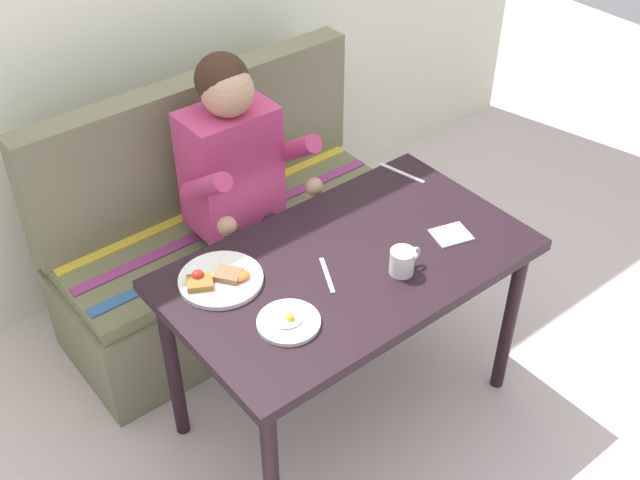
{
  "coord_description": "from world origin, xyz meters",
  "views": [
    {
      "loc": [
        -1.29,
        -1.46,
        2.37
      ],
      "look_at": [
        0.0,
        0.15,
        0.72
      ],
      "focal_mm": 44.0,
      "sensor_mm": 36.0,
      "label": 1
    }
  ],
  "objects_px": {
    "table": "(348,279)",
    "knife": "(402,173)",
    "person": "(242,180)",
    "coffee_mug": "(403,261)",
    "couch": "(228,241)",
    "fork": "(327,275)",
    "napkin": "(451,235)",
    "plate_eggs": "(289,322)",
    "plate_breakfast": "(220,279)"
  },
  "relations": [
    {
      "from": "table",
      "to": "knife",
      "type": "relative_size",
      "value": 6.0
    },
    {
      "from": "person",
      "to": "coffee_mug",
      "type": "xyz_separation_m",
      "value": [
        0.11,
        -0.74,
        0.03
      ]
    },
    {
      "from": "couch",
      "to": "fork",
      "type": "bearing_deg",
      "value": -97.61
    },
    {
      "from": "couch",
      "to": "coffee_mug",
      "type": "relative_size",
      "value": 12.2
    },
    {
      "from": "table",
      "to": "couch",
      "type": "distance_m",
      "value": 0.83
    },
    {
      "from": "napkin",
      "to": "knife",
      "type": "bearing_deg",
      "value": 71.27
    },
    {
      "from": "table",
      "to": "knife",
      "type": "height_order",
      "value": "knife"
    },
    {
      "from": "coffee_mug",
      "to": "knife",
      "type": "relative_size",
      "value": 0.59
    },
    {
      "from": "person",
      "to": "plate_eggs",
      "type": "bearing_deg",
      "value": -113.85
    },
    {
      "from": "napkin",
      "to": "table",
      "type": "bearing_deg",
      "value": 161.59
    },
    {
      "from": "plate_breakfast",
      "to": "napkin",
      "type": "height_order",
      "value": "plate_breakfast"
    },
    {
      "from": "plate_breakfast",
      "to": "knife",
      "type": "xyz_separation_m",
      "value": [
        0.87,
        0.09,
        -0.01
      ]
    },
    {
      "from": "person",
      "to": "fork",
      "type": "relative_size",
      "value": 7.13
    },
    {
      "from": "coffee_mug",
      "to": "knife",
      "type": "bearing_deg",
      "value": 46.68
    },
    {
      "from": "coffee_mug",
      "to": "fork",
      "type": "distance_m",
      "value": 0.24
    },
    {
      "from": "knife",
      "to": "plate_breakfast",
      "type": "bearing_deg",
      "value": 173.73
    },
    {
      "from": "couch",
      "to": "plate_breakfast",
      "type": "relative_size",
      "value": 5.36
    },
    {
      "from": "plate_eggs",
      "to": "coffee_mug",
      "type": "relative_size",
      "value": 1.62
    },
    {
      "from": "fork",
      "to": "knife",
      "type": "relative_size",
      "value": 0.85
    },
    {
      "from": "person",
      "to": "knife",
      "type": "relative_size",
      "value": 6.06
    },
    {
      "from": "table",
      "to": "person",
      "type": "height_order",
      "value": "person"
    },
    {
      "from": "table",
      "to": "plate_breakfast",
      "type": "bearing_deg",
      "value": 156.04
    },
    {
      "from": "fork",
      "to": "knife",
      "type": "bearing_deg",
      "value": 51.67
    },
    {
      "from": "napkin",
      "to": "fork",
      "type": "xyz_separation_m",
      "value": [
        -0.46,
        0.1,
        -0.0
      ]
    },
    {
      "from": "napkin",
      "to": "fork",
      "type": "height_order",
      "value": "napkin"
    },
    {
      "from": "couch",
      "to": "coffee_mug",
      "type": "bearing_deg",
      "value": -84.04
    },
    {
      "from": "coffee_mug",
      "to": "couch",
      "type": "bearing_deg",
      "value": 95.96
    },
    {
      "from": "plate_breakfast",
      "to": "table",
      "type": "bearing_deg",
      "value": -23.96
    },
    {
      "from": "table",
      "to": "person",
      "type": "xyz_separation_m",
      "value": [
        -0.02,
        0.59,
        0.09
      ]
    },
    {
      "from": "napkin",
      "to": "person",
      "type": "bearing_deg",
      "value": 117.78
    },
    {
      "from": "couch",
      "to": "napkin",
      "type": "bearing_deg",
      "value": -68.14
    },
    {
      "from": "napkin",
      "to": "knife",
      "type": "distance_m",
      "value": 0.4
    },
    {
      "from": "couch",
      "to": "knife",
      "type": "xyz_separation_m",
      "value": [
        0.48,
        -0.5,
        0.4
      ]
    },
    {
      "from": "plate_eggs",
      "to": "knife",
      "type": "height_order",
      "value": "plate_eggs"
    },
    {
      "from": "coffee_mug",
      "to": "napkin",
      "type": "bearing_deg",
      "value": 6.98
    },
    {
      "from": "coffee_mug",
      "to": "fork",
      "type": "relative_size",
      "value": 0.69
    },
    {
      "from": "napkin",
      "to": "knife",
      "type": "height_order",
      "value": "napkin"
    },
    {
      "from": "couch",
      "to": "napkin",
      "type": "relative_size",
      "value": 11.69
    },
    {
      "from": "table",
      "to": "plate_eggs",
      "type": "distance_m",
      "value": 0.36
    },
    {
      "from": "coffee_mug",
      "to": "knife",
      "type": "height_order",
      "value": "coffee_mug"
    },
    {
      "from": "table",
      "to": "knife",
      "type": "bearing_deg",
      "value": 28.4
    },
    {
      "from": "table",
      "to": "plate_eggs",
      "type": "xyz_separation_m",
      "value": [
        -0.33,
        -0.11,
        0.09
      ]
    },
    {
      "from": "table",
      "to": "knife",
      "type": "distance_m",
      "value": 0.55
    },
    {
      "from": "table",
      "to": "plate_eggs",
      "type": "height_order",
      "value": "plate_eggs"
    },
    {
      "from": "plate_breakfast",
      "to": "fork",
      "type": "distance_m",
      "value": 0.34
    },
    {
      "from": "table",
      "to": "napkin",
      "type": "height_order",
      "value": "napkin"
    },
    {
      "from": "couch",
      "to": "fork",
      "type": "xyz_separation_m",
      "value": [
        -0.1,
        -0.78,
        0.4
      ]
    },
    {
      "from": "table",
      "to": "napkin",
      "type": "xyz_separation_m",
      "value": [
        0.35,
        -0.12,
        0.09
      ]
    },
    {
      "from": "plate_breakfast",
      "to": "person",
      "type": "bearing_deg",
      "value": 48.67
    },
    {
      "from": "person",
      "to": "coffee_mug",
      "type": "relative_size",
      "value": 10.27
    }
  ]
}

